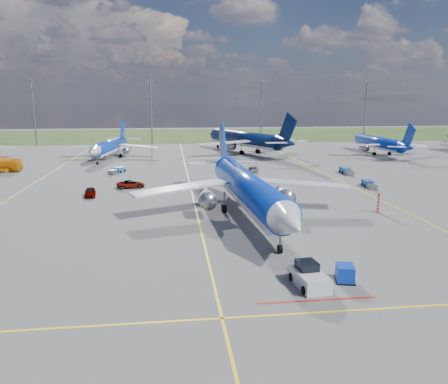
{
  "coord_description": "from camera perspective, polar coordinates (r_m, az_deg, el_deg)",
  "views": [
    {
      "loc": [
        -3.49,
        -49.65,
        16.04
      ],
      "look_at": [
        3.37,
        6.23,
        4.0
      ],
      "focal_mm": 35.0,
      "sensor_mm": 36.0,
      "label": 1
    }
  ],
  "objects": [
    {
      "name": "service_car_b",
      "position": [
        81.84,
        -12.08,
        1.0
      ],
      "size": [
        5.51,
        3.52,
        1.41
      ],
      "primitive_type": "imported",
      "rotation": [
        0.0,
        0.0,
        1.82
      ],
      "color": "#999999",
      "rests_on": "ground"
    },
    {
      "name": "bg_jet_n",
      "position": [
        132.88,
        2.64,
        5.13
      ],
      "size": [
        51.76,
        57.3,
        12.24
      ],
      "primitive_type": null,
      "rotation": [
        0.0,
        0.0,
        3.57
      ],
      "color": "#081844",
      "rests_on": "ground"
    },
    {
      "name": "baggage_tug_e",
      "position": [
        98.71,
        15.68,
        2.62
      ],
      "size": [
        1.85,
        5.71,
        1.26
      ],
      "rotation": [
        0.0,
        0.0,
        -0.06
      ],
      "color": "#185892",
      "rests_on": "ground"
    },
    {
      "name": "floodlight_masts",
      "position": [
        160.26,
        -2.21,
        10.82
      ],
      "size": [
        202.2,
        0.5,
        22.7
      ],
      "color": "slate",
      "rests_on": "ground"
    },
    {
      "name": "service_car_a",
      "position": [
        76.38,
        -17.09,
        -0.02
      ],
      "size": [
        2.35,
        4.6,
        1.5
      ],
      "primitive_type": "imported",
      "rotation": [
        0.0,
        0.0,
        0.14
      ],
      "color": "#999999",
      "rests_on": "ground"
    },
    {
      "name": "bg_jet_ne",
      "position": [
        137.13,
        19.44,
        4.67
      ],
      "size": [
        28.6,
        37.52,
        9.82
      ],
      "primitive_type": null,
      "rotation": [
        0.0,
        0.0,
        3.14
      ],
      "color": "#0D36B9",
      "rests_on": "ground"
    },
    {
      "name": "main_airliner",
      "position": [
        60.85,
        3.07,
        -3.23
      ],
      "size": [
        36.69,
        46.74,
        11.75
      ],
      "primitive_type": null,
      "rotation": [
        0.0,
        0.0,
        0.06
      ],
      "color": "#0D36B9",
      "rests_on": "ground"
    },
    {
      "name": "grass_strip",
      "position": [
        200.33,
        -6.03,
        7.42
      ],
      "size": [
        400.0,
        80.0,
        0.01
      ],
      "primitive_type": "cube",
      "color": "#2D4719",
      "rests_on": "ground"
    },
    {
      "name": "bg_jet_nnw",
      "position": [
        124.88,
        -14.63,
        4.3
      ],
      "size": [
        32.39,
        39.84,
        9.55
      ],
      "primitive_type": null,
      "rotation": [
        0.0,
        0.0,
        -0.13
      ],
      "color": "#0D36B9",
      "rests_on": "ground"
    },
    {
      "name": "taxiway_lines",
      "position": [
        79.08,
        -4.21,
        0.34
      ],
      "size": [
        60.25,
        160.0,
        0.02
      ],
      "color": "yellow",
      "rests_on": "ground"
    },
    {
      "name": "pushback_tug",
      "position": [
        39.49,
        11.03,
        -10.81
      ],
      "size": [
        2.72,
        6.21,
        2.07
      ],
      "rotation": [
        0.0,
        0.0,
        0.1
      ],
      "color": "silver",
      "rests_on": "ground"
    },
    {
      "name": "service_car_c",
      "position": [
        97.03,
        3.68,
        2.91
      ],
      "size": [
        3.87,
        4.64,
        1.27
      ],
      "primitive_type": "imported",
      "rotation": [
        0.0,
        0.0,
        -0.58
      ],
      "color": "#999999",
      "rests_on": "ground"
    },
    {
      "name": "warning_post",
      "position": [
        66.37,
        19.58,
        -1.29
      ],
      "size": [
        0.5,
        0.5,
        3.0
      ],
      "primitive_type": "cylinder",
      "color": "red",
      "rests_on": "ground"
    },
    {
      "name": "baggage_tug_c",
      "position": [
        99.21,
        -13.78,
        2.74
      ],
      "size": [
        3.43,
        5.32,
        1.17
      ],
      "rotation": [
        0.0,
        0.0,
        -0.43
      ],
      "color": "#1C68AA",
      "rests_on": "ground"
    },
    {
      "name": "ground",
      "position": [
        52.3,
        -2.85,
        -5.81
      ],
      "size": [
        400.0,
        400.0,
        0.0
      ],
      "primitive_type": "plane",
      "color": "#51514F",
      "rests_on": "ground"
    },
    {
      "name": "baggage_tug_w",
      "position": [
        84.85,
        18.41,
        0.93
      ],
      "size": [
        2.11,
        5.43,
        1.19
      ],
      "rotation": [
        0.0,
        0.0,
        -0.14
      ],
      "color": "#184391",
      "rests_on": "ground"
    },
    {
      "name": "uld_container",
      "position": [
        41.21,
        15.53,
        -10.18
      ],
      "size": [
        1.9,
        2.17,
        1.49
      ],
      "primitive_type": "cube",
      "rotation": [
        0.0,
        0.0,
        -0.24
      ],
      "color": "#0D32C1",
      "rests_on": "ground"
    }
  ]
}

